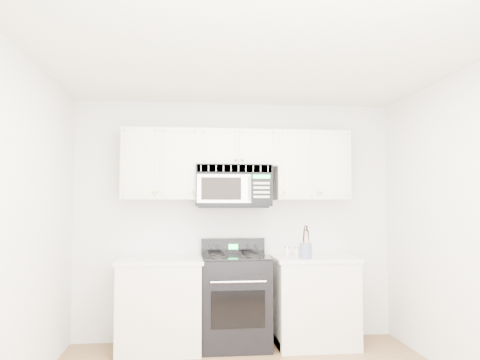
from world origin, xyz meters
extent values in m
cube|color=silver|center=(0.00, 0.00, 2.60)|extent=(3.50, 3.50, 0.01)
cube|color=beige|center=(0.00, 1.75, 1.30)|extent=(3.50, 0.01, 2.60)
cube|color=beige|center=(0.00, -1.75, 1.30)|extent=(3.50, 0.01, 2.60)
cube|color=beige|center=(-1.75, 0.00, 1.30)|extent=(0.01, 3.50, 2.60)
cube|color=beige|center=(-0.80, 1.44, 0.44)|extent=(0.82, 0.63, 0.88)
cube|color=white|center=(-0.80, 1.44, 0.90)|extent=(0.86, 0.65, 0.04)
cube|color=black|center=(-0.80, 1.48, 0.05)|extent=(0.82, 0.55, 0.10)
cube|color=beige|center=(0.80, 1.44, 0.44)|extent=(0.82, 0.63, 0.88)
cube|color=white|center=(0.80, 1.44, 0.90)|extent=(0.86, 0.65, 0.04)
cube|color=black|center=(0.80, 1.48, 0.05)|extent=(0.82, 0.55, 0.10)
cube|color=black|center=(-0.03, 1.45, 0.46)|extent=(0.69, 0.59, 0.92)
cube|color=black|center=(-0.03, 1.15, 0.45)|extent=(0.53, 0.01, 0.36)
cylinder|color=#B4B2C3|center=(-0.03, 1.13, 0.72)|extent=(0.55, 0.02, 0.02)
cube|color=black|center=(-0.03, 1.45, 0.93)|extent=(0.69, 0.59, 0.02)
cube|color=black|center=(-0.03, 1.71, 1.01)|extent=(0.69, 0.08, 0.18)
cube|color=#14F64E|center=(-0.03, 1.67, 1.01)|extent=(0.10, 0.00, 0.05)
cube|color=beige|center=(-0.82, 1.58, 1.90)|extent=(0.80, 0.33, 0.75)
cube|color=beige|center=(0.82, 1.58, 1.90)|extent=(0.80, 0.33, 0.75)
cube|color=beige|center=(0.00, 1.58, 2.08)|extent=(0.84, 0.33, 0.39)
sphere|color=gold|center=(-0.84, 1.40, 1.60)|extent=(0.03, 0.03, 0.03)
sphere|color=gold|center=(-0.48, 1.40, 1.60)|extent=(0.03, 0.03, 0.03)
sphere|color=gold|center=(0.48, 1.40, 1.60)|extent=(0.03, 0.03, 0.03)
sphere|color=gold|center=(0.84, 1.40, 1.60)|extent=(0.03, 0.03, 0.03)
sphere|color=gold|center=(-0.03, 1.40, 1.94)|extent=(0.03, 0.03, 0.03)
sphere|color=gold|center=(0.03, 1.40, 1.94)|extent=(0.03, 0.03, 0.03)
cylinder|color=#B5152C|center=(-0.01, 1.40, 1.88)|extent=(0.01, 0.00, 0.12)
sphere|color=gold|center=(-0.01, 1.40, 1.81)|extent=(0.04, 0.04, 0.04)
cube|color=black|center=(-0.05, 1.55, 1.67)|extent=(0.79, 0.40, 0.44)
cube|color=beige|center=(-0.05, 1.36, 1.84)|extent=(0.77, 0.01, 0.08)
cube|color=#9F9FA0|center=(-0.16, 1.35, 1.63)|extent=(0.56, 0.01, 0.29)
cube|color=black|center=(-0.19, 1.34, 1.63)|extent=(0.41, 0.01, 0.23)
cube|color=black|center=(0.23, 1.35, 1.63)|extent=(0.22, 0.01, 0.29)
cube|color=#14F64E|center=(0.23, 1.34, 1.76)|extent=(0.18, 0.00, 0.04)
cylinder|color=#B4B2C3|center=(0.10, 1.31, 1.63)|extent=(0.02, 0.02, 0.25)
cylinder|color=slate|center=(0.67, 1.27, 1.00)|extent=(0.12, 0.12, 0.15)
cylinder|color=#A37358|center=(0.70, 1.27, 1.07)|extent=(0.01, 0.01, 0.27)
cylinder|color=black|center=(0.65, 1.30, 1.08)|extent=(0.01, 0.01, 0.29)
cylinder|color=#A37358|center=(0.65, 1.24, 1.09)|extent=(0.01, 0.01, 0.31)
cylinder|color=black|center=(0.70, 1.27, 1.07)|extent=(0.01, 0.01, 0.27)
cylinder|color=#A37358|center=(0.65, 1.30, 1.08)|extent=(0.01, 0.01, 0.29)
cylinder|color=silver|center=(0.60, 1.38, 0.97)|extent=(0.04, 0.04, 0.09)
cylinder|color=#B4B2C3|center=(0.60, 1.38, 1.02)|extent=(0.05, 0.05, 0.02)
cylinder|color=silver|center=(0.52, 1.45, 0.97)|extent=(0.04, 0.04, 0.09)
cylinder|color=#B4B2C3|center=(0.52, 1.45, 1.02)|extent=(0.05, 0.05, 0.02)
camera|label=1|loc=(-0.52, -3.42, 1.47)|focal=35.00mm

